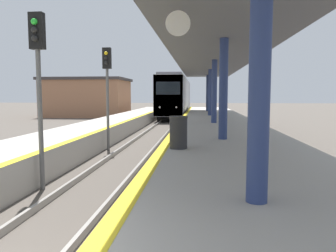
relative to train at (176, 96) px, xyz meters
name	(u,v)px	position (x,y,z in m)	size (l,w,h in m)	color
train	(176,96)	(0.00, 0.00, 0.00)	(2.64, 21.72, 4.51)	black
signal_near	(38,68)	(-1.35, -31.33, 0.85)	(0.36, 0.31, 4.50)	#595959
signal_mid	(107,79)	(-1.31, -25.24, 0.85)	(0.36, 0.31, 4.50)	#595959
station_canopy	(215,60)	(3.54, -20.89, 2.11)	(4.43, 34.26, 3.69)	navy
trash_bin	(178,132)	(2.11, -29.94, -0.91)	(0.54, 0.54, 0.94)	#262628
station_building	(87,97)	(-10.19, -2.34, -0.08)	(9.31, 6.94, 4.39)	#9E6B4C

